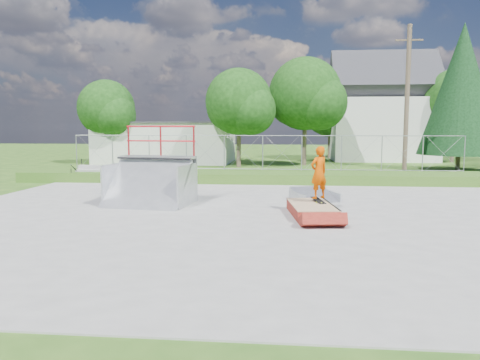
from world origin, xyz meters
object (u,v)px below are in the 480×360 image
object	(u,v)px
grind_box	(311,210)
skater	(319,175)
quarter_pipe	(149,166)
flat_bank_ramp	(315,195)

from	to	relation	value
grind_box	skater	distance (m)	1.14
quarter_pipe	flat_bank_ramp	world-z (taller)	quarter_pipe
flat_bank_ramp	quarter_pipe	bearing A→B (deg)	171.40
grind_box	quarter_pipe	distance (m)	5.81
quarter_pipe	flat_bank_ramp	xyz separation A→B (m)	(5.79, 1.49, -1.16)
grind_box	quarter_pipe	xyz separation A→B (m)	(-5.50, 1.43, 1.19)
grind_box	flat_bank_ramp	distance (m)	2.93
flat_bank_ramp	grind_box	bearing A→B (deg)	-118.56
quarter_pipe	flat_bank_ramp	bearing A→B (deg)	21.50
quarter_pipe	grind_box	bearing A→B (deg)	-7.44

